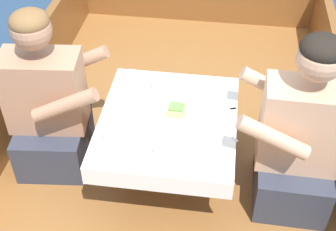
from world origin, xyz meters
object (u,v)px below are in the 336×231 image
object	(u,v)px
tin_can	(109,135)
coffee_cup_starboard	(158,84)
coffee_cup_port	(119,108)
person_starboard	(299,140)
sandwich	(177,110)
person_port	(49,107)

from	to	relation	value
tin_can	coffee_cup_starboard	bearing A→B (deg)	68.10
coffee_cup_starboard	tin_can	distance (m)	0.45
coffee_cup_port	person_starboard	bearing A→B (deg)	-4.64
coffee_cup_starboard	person_starboard	bearing A→B (deg)	-21.80
tin_can	sandwich	bearing A→B (deg)	36.31
person_port	sandwich	xyz separation A→B (m)	(0.68, -0.01, 0.07)
coffee_cup_port	coffee_cup_starboard	distance (m)	0.27
person_port	person_starboard	xyz separation A→B (m)	(1.29, -0.10, 0.02)
coffee_cup_starboard	tin_can	size ratio (longest dim) A/B	1.33
person_port	tin_can	world-z (taller)	person_port
person_starboard	coffee_cup_starboard	bearing A→B (deg)	-20.74
person_starboard	coffee_cup_port	bearing A→B (deg)	-3.58
coffee_cup_port	tin_can	world-z (taller)	same
person_starboard	tin_can	bearing A→B (deg)	9.02
person_starboard	coffee_cup_starboard	xyz separation A→B (m)	(-0.73, 0.29, 0.04)
person_starboard	tin_can	distance (m)	0.91
coffee_cup_port	sandwich	bearing A→B (deg)	3.72
sandwich	coffee_cup_starboard	distance (m)	0.24
sandwich	tin_can	bearing A→B (deg)	-143.69
coffee_cup_port	coffee_cup_starboard	size ratio (longest dim) A/B	1.21
person_starboard	tin_can	xyz separation A→B (m)	(-0.90, -0.13, 0.04)
person_starboard	coffee_cup_port	xyz separation A→B (m)	(-0.90, 0.07, 0.04)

